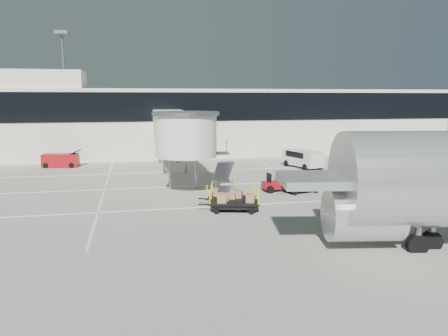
% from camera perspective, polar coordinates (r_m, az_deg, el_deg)
% --- Properties ---
extents(ground, '(140.00, 140.00, 0.00)m').
position_cam_1_polar(ground, '(27.26, 5.11, -5.77)').
color(ground, '#BBB6A7').
rests_on(ground, ground).
extents(lane_markings, '(40.00, 30.00, 0.02)m').
position_cam_1_polar(lane_markings, '(35.92, -0.25, -2.06)').
color(lane_markings, white).
rests_on(lane_markings, ground).
extents(terminal, '(64.00, 12.11, 15.20)m').
position_cam_1_polar(terminal, '(55.68, -4.22, 6.16)').
color(terminal, beige).
rests_on(terminal, ground).
extents(jet_bridge, '(5.70, 20.40, 6.03)m').
position_cam_1_polar(jet_bridge, '(37.73, -6.09, 4.98)').
color(jet_bridge, silver).
rests_on(jet_bridge, ground).
extents(baggage_tug, '(2.19, 1.44, 1.40)m').
position_cam_1_polar(baggage_tug, '(33.27, 6.97, -2.16)').
color(baggage_tug, maroon).
rests_on(baggage_tug, ground).
extents(suitcase_cart, '(3.40, 1.95, 1.30)m').
position_cam_1_polar(suitcase_cart, '(33.00, 9.93, -2.39)').
color(suitcase_cart, black).
rests_on(suitcase_cart, ground).
extents(box_cart_near, '(3.88, 2.23, 1.49)m').
position_cam_1_polar(box_cart_near, '(27.25, 1.46, -4.57)').
color(box_cart_near, black).
rests_on(box_cart_near, ground).
extents(box_cart_far, '(3.71, 2.63, 1.46)m').
position_cam_1_polar(box_cart_far, '(28.52, 0.92, -3.96)').
color(box_cart_far, black).
rests_on(box_cart_far, ground).
extents(ground_worker, '(0.77, 0.59, 1.89)m').
position_cam_1_polar(ground_worker, '(24.13, 13.35, -5.65)').
color(ground_worker, '#8DE918').
rests_on(ground_worker, ground).
extents(minivan, '(3.07, 4.88, 1.72)m').
position_cam_1_polar(minivan, '(44.89, 10.14, 1.38)').
color(minivan, silver).
rests_on(minivan, ground).
extents(belt_loader, '(3.89, 1.97, 1.79)m').
position_cam_1_polar(belt_loader, '(47.44, -20.54, 0.93)').
color(belt_loader, maroon).
rests_on(belt_loader, ground).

